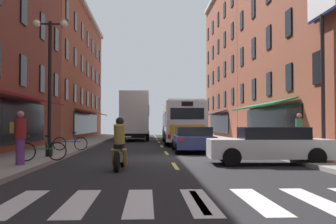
# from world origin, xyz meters

# --- Properties ---
(ground_plane) EXTENTS (34.80, 80.00, 0.10)m
(ground_plane) POSITION_xyz_m (0.00, 0.00, -0.05)
(ground_plane) COLOR black
(lane_centre_dashes) EXTENTS (0.14, 73.90, 0.01)m
(lane_centre_dashes) POSITION_xyz_m (0.00, -0.25, 0.00)
(lane_centre_dashes) COLOR #DBCC4C
(lane_centre_dashes) RESTS_ON ground
(crosswalk_near) EXTENTS (7.10, 2.80, 0.01)m
(crosswalk_near) POSITION_xyz_m (0.00, -10.00, 0.00)
(crosswalk_near) COLOR silver
(crosswalk_near) RESTS_ON ground
(sidewalk_left) EXTENTS (3.00, 80.00, 0.14)m
(sidewalk_left) POSITION_xyz_m (-5.90, 0.00, 0.07)
(sidewalk_left) COLOR gray
(sidewalk_left) RESTS_ON ground
(sidewalk_right) EXTENTS (3.00, 80.00, 0.14)m
(sidewalk_right) POSITION_xyz_m (5.90, 0.00, 0.07)
(sidewalk_right) COLOR gray
(sidewalk_right) RESTS_ON ground
(billboard_sign) EXTENTS (0.40, 3.18, 7.89)m
(billboard_sign) POSITION_xyz_m (7.05, 0.68, 6.26)
(billboard_sign) COLOR black
(billboard_sign) RESTS_ON sidewalk_right
(transit_bus) EXTENTS (2.80, 11.81, 3.04)m
(transit_bus) POSITION_xyz_m (1.58, 13.12, 1.60)
(transit_bus) COLOR silver
(transit_bus) RESTS_ON ground
(box_truck) EXTENTS (2.51, 7.57, 4.18)m
(box_truck) POSITION_xyz_m (-2.03, 19.03, 2.13)
(box_truck) COLOR black
(box_truck) RESTS_ON ground
(sedan_near) EXTENTS (2.07, 4.67, 1.31)m
(sedan_near) POSITION_xyz_m (-1.74, 28.81, 0.68)
(sedan_near) COLOR silver
(sedan_near) RESTS_ON ground
(sedan_mid) EXTENTS (4.36, 2.06, 1.33)m
(sedan_mid) POSITION_xyz_m (3.42, -3.06, 0.69)
(sedan_mid) COLOR silver
(sedan_mid) RESTS_ON ground
(sedan_far) EXTENTS (2.07, 4.73, 1.31)m
(sedan_far) POSITION_xyz_m (1.40, 3.61, 0.67)
(sedan_far) COLOR navy
(sedan_far) RESTS_ON ground
(motorcycle_rider) EXTENTS (0.62, 2.07, 1.66)m
(motorcycle_rider) POSITION_xyz_m (-1.83, -4.53, 0.71)
(motorcycle_rider) COLOR black
(motorcycle_rider) RESTS_ON ground
(bicycle_near) EXTENTS (1.71, 0.48, 0.91)m
(bicycle_near) POSITION_xyz_m (-4.80, 3.15, 0.50)
(bicycle_near) COLOR black
(bicycle_near) RESTS_ON sidewalk_left
(bicycle_mid) EXTENTS (1.68, 0.54, 0.91)m
(bicycle_mid) POSITION_xyz_m (-4.68, -2.87, 0.50)
(bicycle_mid) COLOR black
(bicycle_mid) RESTS_ON sidewalk_left
(pedestrian_near) EXTENTS (0.53, 0.42, 1.72)m
(pedestrian_near) POSITION_xyz_m (-5.02, -4.28, 1.05)
(pedestrian_near) COLOR #66387F
(pedestrian_near) RESTS_ON sidewalk_left
(pedestrian_mid) EXTENTS (0.36, 0.36, 1.84)m
(pedestrian_mid) POSITION_xyz_m (6.34, 1.75, 1.09)
(pedestrian_mid) COLOR #B29947
(pedestrian_mid) RESTS_ON sidewalk_right
(street_lamp_twin) EXTENTS (1.42, 0.32, 5.54)m
(street_lamp_twin) POSITION_xyz_m (-4.91, -0.82, 3.20)
(street_lamp_twin) COLOR black
(street_lamp_twin) RESTS_ON sidewalk_left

